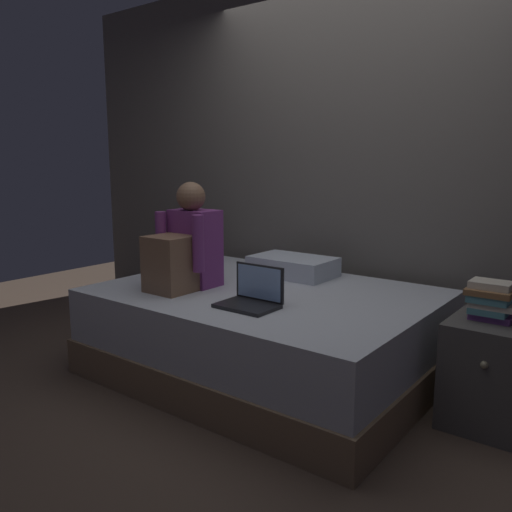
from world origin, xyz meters
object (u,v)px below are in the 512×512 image
at_px(bed, 266,332).
at_px(nightstand, 494,374).
at_px(pillow, 293,266).
at_px(book_stack, 491,301).
at_px(laptop, 252,296).
at_px(person_sitting, 185,248).

distance_m(bed, nightstand, 1.31).
bearing_deg(nightstand, pillow, 168.39).
xyz_separation_m(bed, book_stack, (1.25, 0.17, 0.38)).
xyz_separation_m(bed, pillow, (-0.10, 0.45, 0.34)).
bearing_deg(book_stack, laptop, -155.29).
bearing_deg(laptop, nightstand, 23.61).
bearing_deg(book_stack, bed, -172.36).
bearing_deg(person_sitting, pillow, 64.21).
height_order(bed, book_stack, book_stack).
height_order(laptop, pillow, laptop).
distance_m(nightstand, book_stack, 0.37).
bearing_deg(person_sitting, bed, 29.77).
bearing_deg(pillow, laptop, -72.09).
height_order(person_sitting, laptop, person_sitting).
xyz_separation_m(bed, nightstand, (1.30, 0.16, 0.01)).
xyz_separation_m(nightstand, laptop, (-1.14, -0.50, 0.32)).
bearing_deg(book_stack, pillow, 168.24).
xyz_separation_m(laptop, pillow, (-0.25, 0.79, 0.01)).
height_order(person_sitting, book_stack, person_sitting).
height_order(nightstand, pillow, pillow).
height_order(bed, laptop, laptop).
bearing_deg(bed, nightstand, 7.13).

